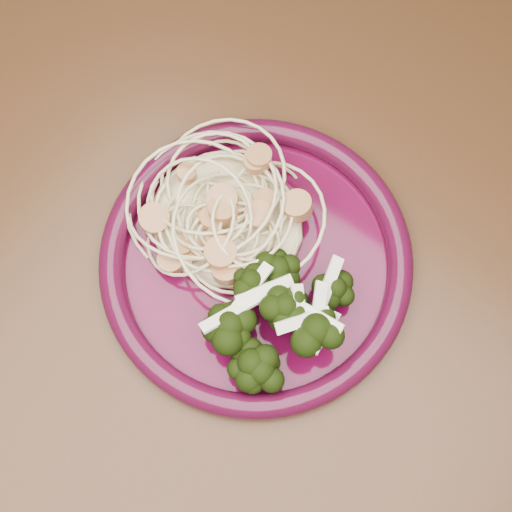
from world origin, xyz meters
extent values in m
plane|color=brown|center=(0.00, 0.00, 0.00)|extent=(3.50, 3.50, 0.00)
cube|color=#472814|center=(0.00, 0.00, 0.73)|extent=(1.20, 0.80, 0.04)
cylinder|color=#450521|center=(0.06, -0.02, 0.75)|extent=(0.31, 0.31, 0.01)
torus|color=#450B25|center=(0.06, -0.02, 0.76)|extent=(0.32, 0.32, 0.02)
ellipsoid|color=beige|center=(0.02, -0.01, 0.77)|extent=(0.16, 0.15, 0.03)
ellipsoid|color=black|center=(0.11, -0.04, 0.78)|extent=(0.12, 0.15, 0.05)
camera|label=1|loc=(0.16, -0.16, 1.29)|focal=50.00mm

